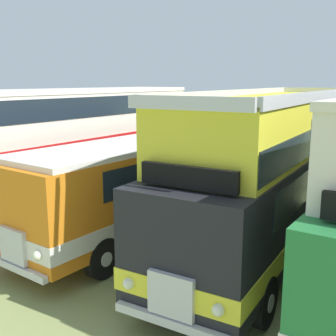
{
  "coord_description": "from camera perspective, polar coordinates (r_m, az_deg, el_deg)",
  "views": [
    {
      "loc": [
        0.33,
        -11.3,
        4.77
      ],
      "look_at": [
        -7.82,
        0.94,
        1.71
      ],
      "focal_mm": 44.85,
      "sensor_mm": 36.0,
      "label": 1
    }
  ],
  "objects": [
    {
      "name": "bus_second_in_row",
      "position": [
        13.71,
        -1.02,
        -0.93
      ],
      "size": [
        3.07,
        11.1,
        2.99
      ],
      "color": "orange",
      "rests_on": "ground"
    },
    {
      "name": "bus_first_in_row",
      "position": [
        16.09,
        -11.23,
        3.33
      ],
      "size": [
        2.66,
        10.95,
        4.49
      ],
      "color": "red",
      "rests_on": "ground"
    },
    {
      "name": "bus_third_in_row",
      "position": [
        12.34,
        14.18,
        0.16
      ],
      "size": [
        3.14,
        11.64,
        4.52
      ],
      "color": "black",
      "rests_on": "ground"
    }
  ]
}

